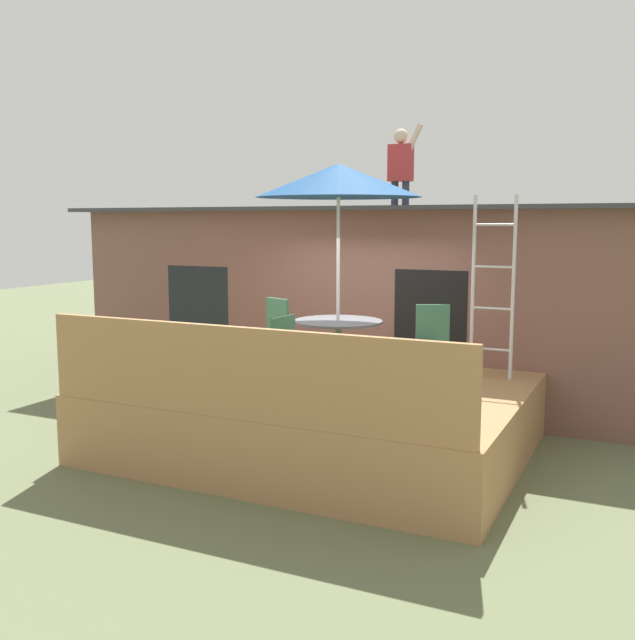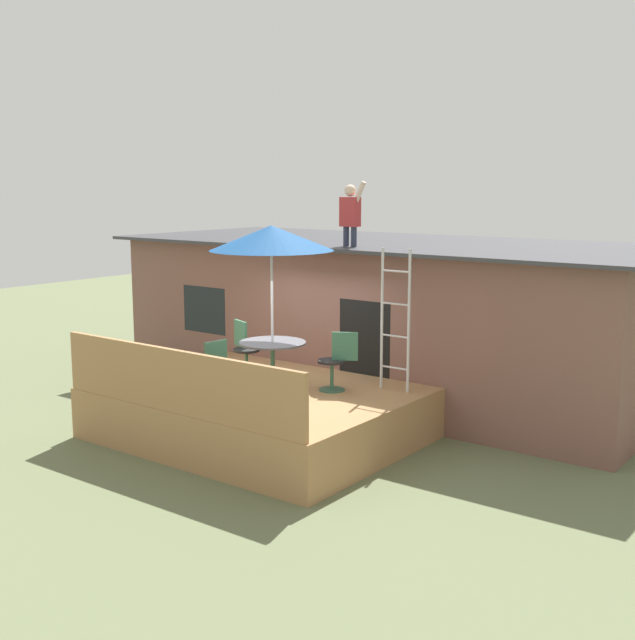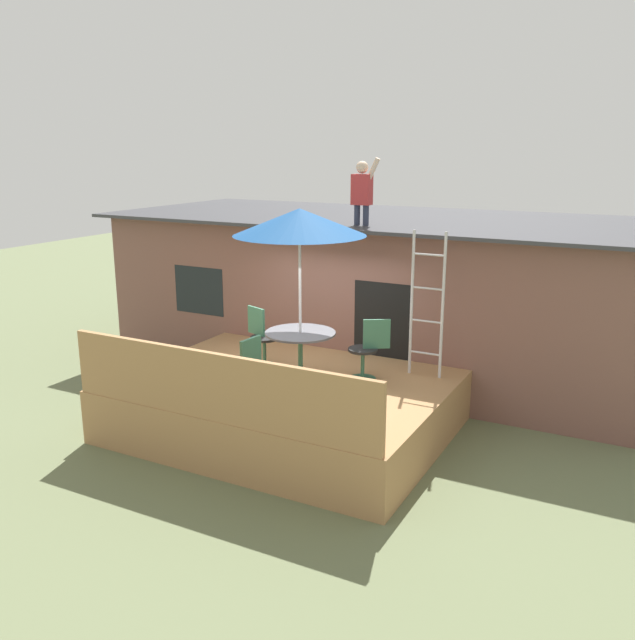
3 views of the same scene
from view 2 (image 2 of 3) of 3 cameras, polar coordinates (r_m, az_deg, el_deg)
name	(u,v)px [view 2 (image 2 of 3)]	position (r m, az deg, el deg)	size (l,w,h in m)	color
ground_plane	(265,435)	(12.97, -3.73, -8.14)	(40.00, 40.00, 0.00)	#66704C
house	(386,316)	(15.46, 4.91, 0.29)	(10.50, 4.50, 2.90)	brown
deck	(265,411)	(12.85, -3.75, -6.44)	(4.69, 3.86, 0.80)	#A87A4C
deck_railing	(176,382)	(11.32, -10.02, -4.33)	(4.59, 0.08, 0.90)	#A87A4C
patio_table	(273,352)	(12.46, -3.22, -2.28)	(1.04, 1.04, 0.74)	#33664C
patio_umbrella	(271,238)	(12.21, -3.30, 5.83)	(1.90, 1.90, 2.54)	silver
step_ladder	(395,320)	(12.32, 5.54, 0.00)	(0.52, 0.04, 2.20)	silver
person_figure	(351,211)	(13.80, 2.37, 7.76)	(0.47, 0.20, 1.11)	#33384C
patio_chair_left	(244,349)	(13.31, -5.22, -2.10)	(0.60, 0.44, 0.92)	#33664C
patio_chair_right	(337,362)	(12.36, 1.37, -2.97)	(0.57, 0.44, 0.92)	#33664C
patio_chair_near	(223,371)	(11.83, -6.74, -3.61)	(0.44, 0.62, 0.92)	#33664C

